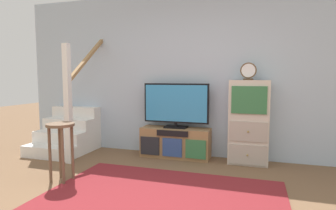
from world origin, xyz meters
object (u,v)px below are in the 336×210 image
at_px(media_console, 175,143).
at_px(desk_clock, 248,71).
at_px(side_cabinet, 249,122).
at_px(bar_stool_near, 61,139).
at_px(television, 176,104).

height_order(media_console, desk_clock, desk_clock).
xyz_separation_m(side_cabinet, desk_clock, (-0.02, -0.01, 0.76)).
distance_m(side_cabinet, desk_clock, 0.76).
bearing_deg(bar_stool_near, side_cabinet, 33.76).
distance_m(side_cabinet, bar_stool_near, 2.65).
relative_size(media_console, side_cabinet, 0.89).
xyz_separation_m(media_console, side_cabinet, (1.14, 0.01, 0.39)).
bearing_deg(media_console, side_cabinet, 0.51).
xyz_separation_m(side_cabinet, bar_stool_near, (-2.20, -1.47, -0.09)).
bearing_deg(desk_clock, bar_stool_near, -146.23).
relative_size(media_console, television, 1.05).
bearing_deg(media_console, television, 90.00).
relative_size(media_console, desk_clock, 4.39).
relative_size(television, side_cabinet, 0.85).
xyz_separation_m(television, side_cabinet, (1.14, -0.01, -0.24)).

